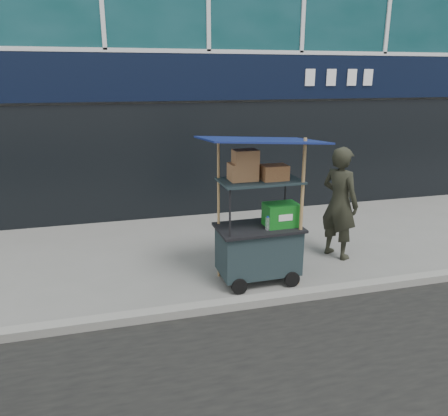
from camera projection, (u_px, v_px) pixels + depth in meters
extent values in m
plane|color=slate|center=(274.00, 295.00, 6.09)|extent=(80.00, 80.00, 0.00)
cube|color=gray|center=(279.00, 298.00, 5.89)|extent=(80.00, 0.18, 0.12)
cube|color=black|center=(209.00, 78.00, 8.82)|extent=(15.68, 0.06, 0.90)
cube|color=black|center=(210.00, 160.00, 9.35)|extent=(15.68, 0.04, 2.40)
cube|color=#19272B|center=(258.00, 250.00, 6.42)|extent=(1.16, 0.69, 0.67)
cylinder|color=black|center=(239.00, 287.00, 6.09)|extent=(0.23, 0.05, 0.23)
cylinder|color=black|center=(292.00, 280.00, 6.31)|extent=(0.23, 0.05, 0.23)
cube|color=black|center=(259.00, 228.00, 6.31)|extent=(1.24, 0.77, 0.04)
cylinder|color=black|center=(230.00, 214.00, 5.81)|extent=(0.03, 0.03, 0.71)
cylinder|color=black|center=(302.00, 208.00, 6.09)|extent=(0.03, 0.03, 0.71)
cylinder|color=black|center=(219.00, 203.00, 6.34)|extent=(0.03, 0.03, 0.71)
cylinder|color=black|center=(285.00, 197.00, 6.62)|extent=(0.03, 0.03, 0.71)
cube|color=#19272B|center=(260.00, 181.00, 6.11)|extent=(1.16, 0.69, 0.03)
cylinder|color=olive|center=(301.00, 214.00, 6.12)|extent=(0.05, 0.05, 2.14)
cylinder|color=olive|center=(219.00, 212.00, 6.38)|extent=(0.04, 0.04, 2.05)
cube|color=#0E1F4F|center=(261.00, 140.00, 5.95)|extent=(1.65, 1.18, 0.19)
cube|color=#0E5A17|center=(281.00, 215.00, 6.30)|extent=(0.48, 0.34, 0.33)
cylinder|color=silver|center=(267.00, 224.00, 6.12)|extent=(0.06, 0.06, 0.19)
cylinder|color=#1733AF|center=(268.00, 217.00, 6.09)|extent=(0.03, 0.03, 0.02)
cube|color=brown|center=(243.00, 172.00, 6.05)|extent=(0.39, 0.29, 0.24)
cube|color=olive|center=(274.00, 172.00, 6.08)|extent=(0.37, 0.27, 0.21)
cube|color=brown|center=(245.00, 157.00, 5.98)|extent=(0.34, 0.25, 0.19)
imported|color=black|center=(340.00, 203.00, 7.17)|extent=(0.68, 0.80, 1.87)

